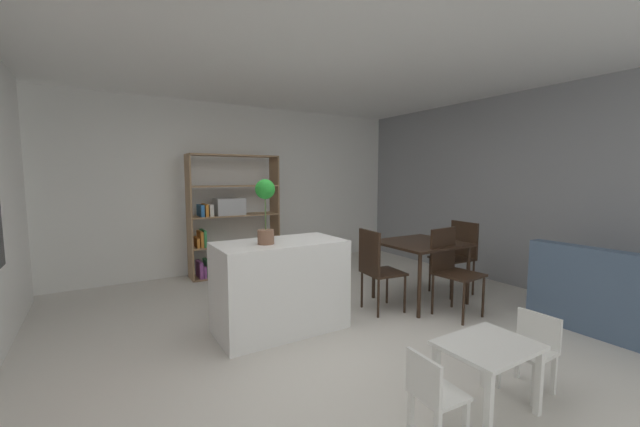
% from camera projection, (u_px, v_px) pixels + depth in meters
% --- Properties ---
extents(ground_plane, '(8.87, 8.87, 0.00)m').
position_uv_depth(ground_plane, '(328.00, 338.00, 3.51)').
color(ground_plane, beige).
extents(ceiling_slab, '(6.46, 6.20, 0.06)m').
position_uv_depth(ceiling_slab, '(328.00, 42.00, 3.23)').
color(ceiling_slab, white).
rests_on(ceiling_slab, ground_plane).
extents(back_partition, '(6.46, 0.06, 2.70)m').
position_uv_depth(back_partition, '(227.00, 188.00, 5.98)').
color(back_partition, white).
rests_on(back_partition, ground_plane).
extents(right_partition_gray, '(0.06, 6.20, 2.70)m').
position_uv_depth(right_partition_gray, '(524.00, 191.00, 5.03)').
color(right_partition_gray, gray).
rests_on(right_partition_gray, ground_plane).
extents(kitchen_island, '(1.26, 0.67, 0.90)m').
position_uv_depth(kitchen_island, '(280.00, 286.00, 3.67)').
color(kitchen_island, white).
rests_on(kitchen_island, ground_plane).
extents(potted_plant_on_island, '(0.19, 0.19, 0.62)m').
position_uv_depth(potted_plant_on_island, '(265.00, 205.00, 3.46)').
color(potted_plant_on_island, brown).
rests_on(potted_plant_on_island, kitchen_island).
extents(open_bookshelf, '(1.40, 0.36, 1.88)m').
position_uv_depth(open_bookshelf, '(228.00, 218.00, 5.70)').
color(open_bookshelf, '#997551').
rests_on(open_bookshelf, ground_plane).
extents(child_table, '(0.61, 0.46, 0.47)m').
position_uv_depth(child_table, '(488.00, 355.00, 2.37)').
color(child_table, white).
rests_on(child_table, ground_plane).
extents(child_chair_right, '(0.31, 0.31, 0.55)m').
position_uv_depth(child_chair_right, '(531.00, 347.00, 2.65)').
color(child_chair_right, silver).
rests_on(child_chair_right, ground_plane).
extents(child_chair_left, '(0.29, 0.29, 0.54)m').
position_uv_depth(child_chair_left, '(433.00, 393.00, 2.12)').
color(child_chair_left, white).
rests_on(child_chair_left, ground_plane).
extents(dining_table, '(0.94, 0.89, 0.75)m').
position_uv_depth(dining_table, '(420.00, 248.00, 4.49)').
color(dining_table, black).
rests_on(dining_table, ground_plane).
extents(dining_chair_window_side, '(0.49, 0.47, 0.95)m').
position_uv_depth(dining_chair_window_side, '(458.00, 251.00, 4.86)').
color(dining_chair_window_side, black).
rests_on(dining_chair_window_side, ground_plane).
extents(dining_chair_near, '(0.47, 0.48, 0.96)m').
position_uv_depth(dining_chair_near, '(451.00, 264.00, 4.11)').
color(dining_chair_near, black).
rests_on(dining_chair_near, ground_plane).
extents(dining_chair_island_side, '(0.46, 0.46, 0.95)m').
position_uv_depth(dining_chair_island_side, '(376.00, 264.00, 4.16)').
color(dining_chair_island_side, black).
rests_on(dining_chair_island_side, ground_plane).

